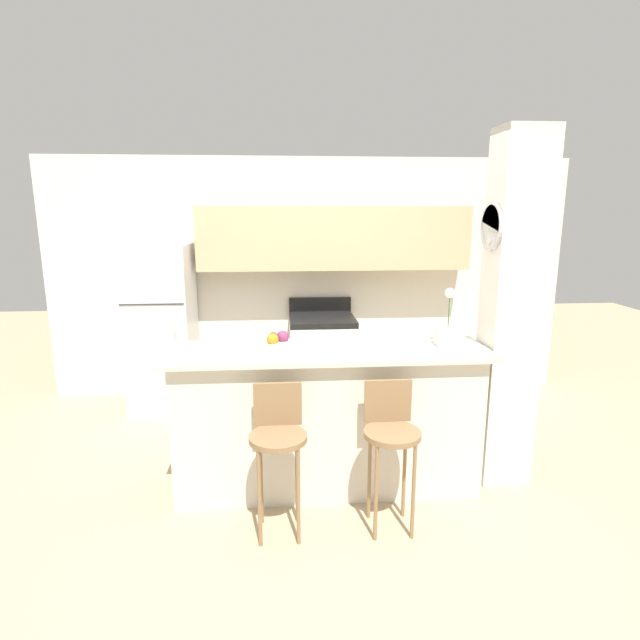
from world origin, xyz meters
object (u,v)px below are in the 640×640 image
(bar_stool_left, at_px, (278,438))
(bar_stool_right, at_px, (391,434))
(fruit_bowl, at_px, (276,342))
(stove_range, at_px, (322,358))
(refrigerator, at_px, (162,327))
(trash_bin, at_px, (215,395))
(orchid_vase, at_px, (448,333))

(bar_stool_left, bearing_deg, bar_stool_right, 0.00)
(fruit_bowl, bearing_deg, bar_stool_right, -37.60)
(stove_range, xyz_separation_m, bar_stool_left, (-0.45, -2.22, 0.17))
(refrigerator, height_order, stove_range, refrigerator)
(stove_range, xyz_separation_m, bar_stool_right, (0.25, -2.22, 0.17))
(bar_stool_right, bearing_deg, bar_stool_left, 180.00)
(bar_stool_left, bearing_deg, refrigerator, 118.47)
(bar_stool_left, relative_size, trash_bin, 2.49)
(fruit_bowl, bearing_deg, bar_stool_left, -89.34)
(trash_bin, bearing_deg, bar_stool_left, -71.55)
(trash_bin, bearing_deg, orchid_vase, -37.36)
(fruit_bowl, xyz_separation_m, trash_bin, (-0.64, 1.40, -0.90))
(refrigerator, bearing_deg, trash_bin, -23.65)
(stove_range, bearing_deg, refrigerator, -178.65)
(refrigerator, relative_size, bar_stool_right, 1.77)
(refrigerator, distance_m, stove_range, 1.68)
(refrigerator, height_order, bar_stool_left, refrigerator)
(refrigerator, distance_m, orchid_vase, 2.93)
(bar_stool_left, height_order, bar_stool_right, same)
(stove_range, bearing_deg, fruit_bowl, -105.35)
(fruit_bowl, distance_m, trash_bin, 1.79)
(orchid_vase, xyz_separation_m, fruit_bowl, (-1.22, 0.02, -0.05))
(refrigerator, xyz_separation_m, trash_bin, (0.53, -0.23, -0.65))
(stove_range, height_order, trash_bin, stove_range)
(bar_stool_right, bearing_deg, refrigerator, 130.86)
(refrigerator, relative_size, orchid_vase, 4.02)
(orchid_vase, relative_size, fruit_bowl, 1.87)
(bar_stool_left, distance_m, bar_stool_right, 0.70)
(orchid_vase, bearing_deg, bar_stool_left, -156.65)
(trash_bin, bearing_deg, refrigerator, 156.35)
(bar_stool_left, xyz_separation_m, bar_stool_right, (0.70, 0.00, 0.00))
(refrigerator, distance_m, bar_stool_right, 2.89)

